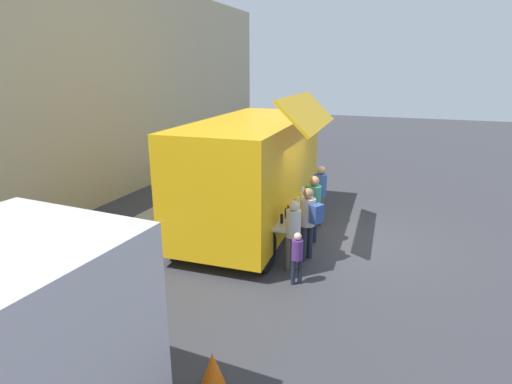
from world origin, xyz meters
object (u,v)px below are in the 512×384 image
(customer_front_ordering, at_px, (313,204))
(customer_extra_browsing, at_px, (320,190))
(customer_mid_with_backpack, at_px, (309,217))
(trash_bin, at_px, (234,172))
(customer_rear_waiting, at_px, (293,229))
(child_near_queue, at_px, (297,254))
(food_truck_main, at_px, (254,170))
(traffic_cone_orange, at_px, (213,369))

(customer_front_ordering, distance_m, customer_extra_browsing, 1.35)
(customer_mid_with_backpack, bearing_deg, customer_extra_browsing, -56.09)
(trash_bin, distance_m, customer_mid_with_backpack, 6.86)
(customer_front_ordering, relative_size, customer_mid_with_backpack, 1.02)
(customer_mid_with_backpack, relative_size, customer_rear_waiting, 1.08)
(customer_rear_waiting, bearing_deg, child_near_queue, 175.71)
(customer_mid_with_backpack, height_order, customer_rear_waiting, customer_mid_with_backpack)
(food_truck_main, relative_size, customer_front_ordering, 3.51)
(food_truck_main, relative_size, customer_mid_with_backpack, 3.60)
(customer_mid_with_backpack, bearing_deg, trash_bin, -23.82)
(customer_mid_with_backpack, distance_m, customer_extra_browsing, 2.31)
(food_truck_main, height_order, customer_mid_with_backpack, food_truck_main)
(customer_mid_with_backpack, distance_m, customer_rear_waiting, 0.62)
(trash_bin, relative_size, customer_rear_waiting, 0.60)
(customer_rear_waiting, bearing_deg, traffic_cone_orange, 150.84)
(child_near_queue, bearing_deg, customer_front_ordering, -32.30)
(food_truck_main, distance_m, trash_bin, 4.66)
(traffic_cone_orange, xyz_separation_m, customer_front_ordering, (5.31, -0.14, 0.79))
(child_near_queue, bearing_deg, customer_mid_with_backpack, -34.09)
(customer_mid_with_backpack, bearing_deg, traffic_cone_orange, 114.33)
(food_truck_main, xyz_separation_m, trash_bin, (3.87, 2.32, -1.17))
(food_truck_main, height_order, child_near_queue, food_truck_main)
(trash_bin, relative_size, customer_mid_with_backpack, 0.55)
(trash_bin, relative_size, child_near_queue, 0.84)
(customer_front_ordering, distance_m, customer_rear_waiting, 1.54)
(food_truck_main, bearing_deg, customer_extra_browsing, -67.02)
(trash_bin, distance_m, customer_front_ordering, 6.07)
(customer_rear_waiting, distance_m, customer_extra_browsing, 2.88)
(trash_bin, xyz_separation_m, child_near_queue, (-6.53, -4.31, 0.20))
(trash_bin, bearing_deg, customer_rear_waiting, -145.73)
(food_truck_main, height_order, customer_rear_waiting, food_truck_main)
(trash_bin, bearing_deg, food_truck_main, -149.08)
(food_truck_main, distance_m, customer_front_ordering, 1.97)
(customer_extra_browsing, bearing_deg, customer_front_ordering, 58.22)
(customer_front_ordering, height_order, customer_extra_browsing, customer_front_ordering)
(traffic_cone_orange, xyz_separation_m, customer_extra_browsing, (6.65, -0.02, 0.76))
(traffic_cone_orange, distance_m, customer_rear_waiting, 3.84)
(trash_bin, xyz_separation_m, customer_front_ordering, (-4.41, -4.13, 0.58))
(traffic_cone_orange, height_order, trash_bin, trash_bin)
(customer_rear_waiting, relative_size, customer_extra_browsing, 0.93)
(customer_extra_browsing, bearing_deg, customer_mid_with_backpack, 58.87)
(customer_front_ordering, bearing_deg, child_near_queue, 105.37)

